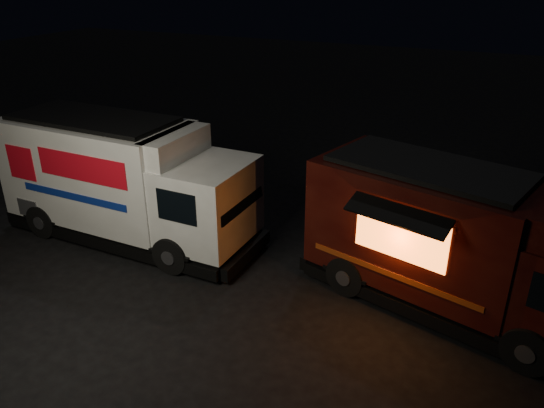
{
  "coord_description": "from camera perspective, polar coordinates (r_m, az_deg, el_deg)",
  "views": [
    {
      "loc": [
        5.9,
        -9.3,
        7.1
      ],
      "look_at": [
        0.73,
        2.0,
        1.36
      ],
      "focal_mm": 35.0,
      "sensor_mm": 36.0,
      "label": 1
    }
  ],
  "objects": [
    {
      "name": "white_truck",
      "position": [
        14.82,
        -15.17,
        2.41
      ],
      "size": [
        7.44,
        2.67,
        3.35
      ],
      "primitive_type": null,
      "rotation": [
        0.0,
        0.0,
        -0.02
      ],
      "color": "white",
      "rests_on": "ground"
    },
    {
      "name": "ground",
      "position": [
        13.1,
        -6.61,
        -8.22
      ],
      "size": [
        80.0,
        80.0,
        0.0
      ],
      "primitive_type": "plane",
      "color": "black",
      "rests_on": "ground"
    },
    {
      "name": "red_truck",
      "position": [
        12.04,
        19.55,
        -4.02
      ],
      "size": [
        7.24,
        4.23,
        3.17
      ],
      "primitive_type": null,
      "rotation": [
        0.0,
        0.0,
        -0.27
      ],
      "color": "#3A110A",
      "rests_on": "ground"
    }
  ]
}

